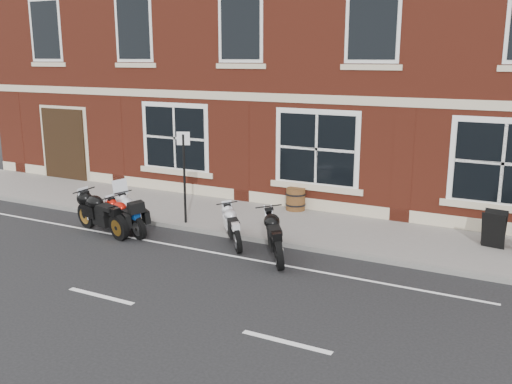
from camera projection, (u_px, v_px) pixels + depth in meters
ground at (188, 251)px, 13.77m from camera, size 80.00×80.00×0.00m
sidewalk at (247, 218)px, 16.34m from camera, size 30.00×3.00×0.12m
kerb at (218, 233)px, 14.98m from camera, size 30.00×0.16×0.12m
pub_building at (341, 18)px, 21.43m from camera, size 24.00×12.00×12.00m
moto_touring_silver at (131, 212)px, 15.24m from camera, size 1.72×1.24×1.32m
moto_sport_red at (125, 216)px, 15.04m from camera, size 1.83×0.74×0.85m
moto_sport_black at (102, 212)px, 15.03m from camera, size 2.22×0.77×1.02m
moto_sport_silver at (234, 225)px, 14.22m from camera, size 1.30×1.56×0.86m
moto_naked_black at (276, 234)px, 13.24m from camera, size 1.31×1.94×1.00m
a_board_sign at (494, 229)px, 13.60m from camera, size 0.58×0.43×0.89m
barrel_planter at (296, 199)px, 16.94m from camera, size 0.60×0.60×0.66m
parking_sign at (184, 171)px, 15.39m from camera, size 0.34×0.15×2.51m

